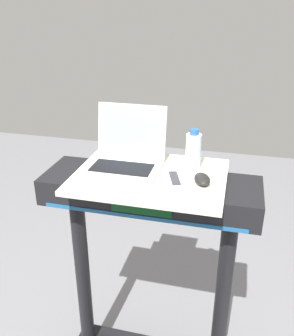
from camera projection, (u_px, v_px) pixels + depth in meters
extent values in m
cylinder|color=black|center=(83.00, 273.00, 1.83)|extent=(0.07, 0.07, 0.90)
cylinder|color=black|center=(223.00, 298.00, 1.68)|extent=(0.07, 0.07, 0.90)
cube|color=black|center=(150.00, 191.00, 1.54)|extent=(0.90, 0.28, 0.11)
cube|color=#0C3F19|center=(141.00, 207.00, 1.42)|extent=(0.24, 0.01, 0.06)
cube|color=#1E598C|center=(141.00, 217.00, 1.44)|extent=(0.81, 0.00, 0.02)
cube|color=beige|center=(150.00, 176.00, 1.52)|extent=(0.61, 0.47, 0.02)
cube|color=#B7B7BC|center=(123.00, 168.00, 1.54)|extent=(0.31, 0.23, 0.02)
cube|color=black|center=(122.00, 167.00, 1.52)|extent=(0.25, 0.13, 0.00)
cube|color=#B7B7BC|center=(132.00, 130.00, 1.61)|extent=(0.31, 0.05, 0.23)
cube|color=#8CCCF2|center=(131.00, 131.00, 1.61)|extent=(0.27, 0.04, 0.20)
ellipsoid|color=black|center=(202.00, 179.00, 1.43)|extent=(0.09, 0.11, 0.03)
cylinder|color=silver|center=(193.00, 152.00, 1.53)|extent=(0.06, 0.06, 0.15)
cylinder|color=#2659A5|center=(194.00, 132.00, 1.50)|extent=(0.04, 0.04, 0.02)
cube|color=silver|center=(175.00, 181.00, 1.43)|extent=(0.09, 0.17, 0.02)
cube|color=#333338|center=(175.00, 178.00, 1.43)|extent=(0.07, 0.12, 0.00)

